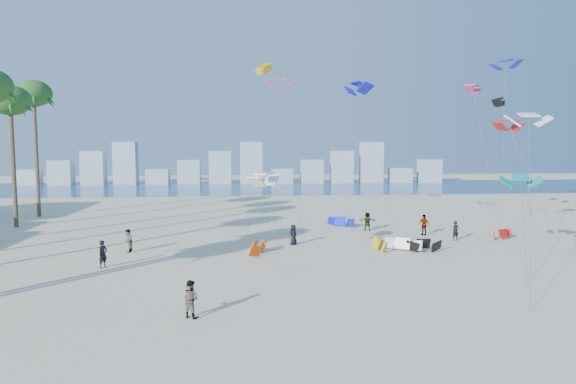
{
  "coord_description": "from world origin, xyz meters",
  "views": [
    {
      "loc": [
        -0.16,
        -19.5,
        7.9
      ],
      "look_at": [
        3.0,
        16.0,
        4.5
      ],
      "focal_mm": 31.23,
      "sensor_mm": 36.0,
      "label": 1
    }
  ],
  "objects": [
    {
      "name": "ground",
      "position": [
        0.0,
        0.0,
        0.0
      ],
      "size": [
        220.0,
        220.0,
        0.0
      ],
      "primitive_type": "plane",
      "color": "beige",
      "rests_on": "ground"
    },
    {
      "name": "ocean",
      "position": [
        0.0,
        72.0,
        0.01
      ],
      "size": [
        220.0,
        220.0,
        0.0
      ],
      "primitive_type": "plane",
      "color": "navy",
      "rests_on": "ground"
    },
    {
      "name": "kitesurfer_near",
      "position": [
        -9.19,
        12.96,
        0.89
      ],
      "size": [
        0.71,
        0.78,
        1.79
      ],
      "primitive_type": "imported",
      "rotation": [
        0.0,
        0.0,
        1.01
      ],
      "color": "black",
      "rests_on": "ground"
    },
    {
      "name": "kitesurfer_mid",
      "position": [
        -2.64,
        3.08,
        0.87
      ],
      "size": [
        1.06,
        0.99,
        1.74
      ],
      "primitive_type": "imported",
      "rotation": [
        0.0,
        0.0,
        2.62
      ],
      "color": "gray",
      "rests_on": "ground"
    },
    {
      "name": "kitesurfers_far",
      "position": [
        9.86,
        20.16,
        0.84
      ],
      "size": [
        33.25,
        12.29,
        1.82
      ],
      "color": "black",
      "rests_on": "ground"
    },
    {
      "name": "grounded_kites",
      "position": [
        10.19,
        18.61,
        0.43
      ],
      "size": [
        23.05,
        14.17,
        0.9
      ],
      "color": "#E74F0C",
      "rests_on": "ground"
    },
    {
      "name": "flying_kites",
      "position": [
        13.39,
        21.53,
        11.76
      ],
      "size": [
        27.3,
        31.31,
        16.75
      ],
      "color": "white",
      "rests_on": "ground"
    },
    {
      "name": "distant_skyline",
      "position": [
        -1.19,
        82.0,
        3.09
      ],
      "size": [
        85.0,
        3.0,
        8.4
      ],
      "color": "#9EADBF",
      "rests_on": "ground"
    }
  ]
}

